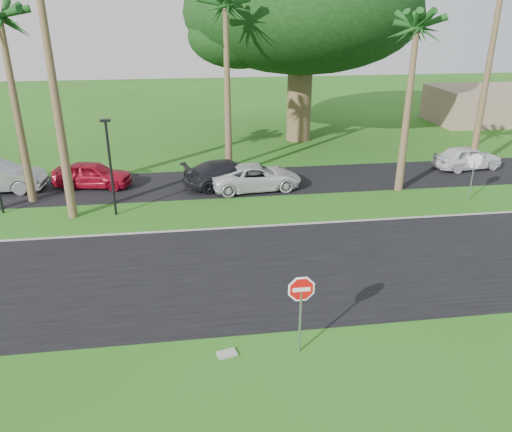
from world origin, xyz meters
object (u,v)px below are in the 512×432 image
Objects in this scene: car_minivan at (256,177)px; car_pickup at (468,158)px; car_dark at (228,174)px; car_red at (92,175)px; stop_sign_far at (474,167)px; stop_sign_near at (301,299)px.

car_pickup reaches higher than car_minivan.
car_red is at bearing 69.41° from car_dark.
car_dark is 14.98m from car_pickup.
stop_sign_near is at bearing 43.73° from stop_sign_far.
car_pickup is at bearing 48.57° from stop_sign_near.
car_pickup is at bearing -79.05° from car_red.
stop_sign_far is at bearing -93.54° from car_red.
car_pickup is at bearing -118.01° from stop_sign_far.
car_pickup is at bearing -98.97° from car_dark.
car_red is 9.08m from car_minivan.
stop_sign_far is 0.53× the size of car_minivan.
car_minivan is at bearing 87.02° from stop_sign_near.
car_pickup is (2.72, 5.11, -1.06)m from stop_sign_far.
car_minivan is at bearing 90.37° from car_pickup.
stop_sign_far reaches higher than car_minivan.
car_minivan is (1.45, -0.69, -0.04)m from car_dark.
car_dark is (-0.71, 14.89, -1.04)m from stop_sign_near.
car_minivan is 13.61m from car_pickup.
car_red is (-19.70, 4.80, -1.05)m from stop_sign_far.
stop_sign_near reaches higher than car_pickup.
stop_sign_far is 0.62× the size of car_red.
car_dark is at bearing 58.74° from car_minivan.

